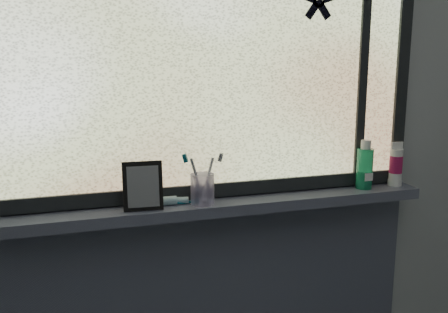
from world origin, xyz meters
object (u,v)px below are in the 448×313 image
mouthwash_bottle (365,164)px  cream_tube (396,162)px  toothbrush_cup (202,189)px  vanity_mirror (143,186)px

mouthwash_bottle → cream_tube: (0.14, 0.00, -0.00)m
toothbrush_cup → cream_tube: (0.80, 0.02, 0.04)m
vanity_mirror → cream_tube: (1.01, 0.02, 0.01)m
vanity_mirror → toothbrush_cup: bearing=4.8°
mouthwash_bottle → vanity_mirror: bearing=-178.6°
vanity_mirror → toothbrush_cup: vanity_mirror is taller
vanity_mirror → toothbrush_cup: size_ratio=1.53×
cream_tube → toothbrush_cup: bearing=-178.4°
mouthwash_bottle → cream_tube: 0.14m
mouthwash_bottle → cream_tube: bearing=1.1°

